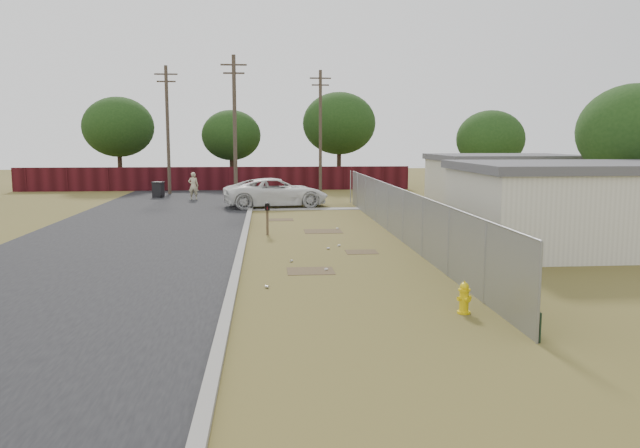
{
  "coord_description": "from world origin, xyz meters",
  "views": [
    {
      "loc": [
        -2.08,
        -23.22,
        3.92
      ],
      "look_at": [
        -0.32,
        -2.67,
        1.1
      ],
      "focal_mm": 35.0,
      "sensor_mm": 36.0,
      "label": 1
    }
  ],
  "objects": [
    {
      "name": "ground",
      "position": [
        0.0,
        0.0,
        0.0
      ],
      "size": [
        120.0,
        120.0,
        0.0
      ],
      "primitive_type": "plane",
      "color": "brown",
      "rests_on": "ground"
    },
    {
      "name": "pedestrian",
      "position": [
        -6.82,
        17.66,
        0.9
      ],
      "size": [
        0.66,
        0.43,
        1.8
      ],
      "primitive_type": "imported",
      "rotation": [
        0.0,
        0.0,
        3.15
      ],
      "color": "#BBB189",
      "rests_on": "ground"
    },
    {
      "name": "privacy_fence",
      "position": [
        -6.0,
        25.0,
        0.9
      ],
      "size": [
        30.0,
        0.12,
        1.8
      ],
      "primitive_type": "cube",
      "color": "#410D13",
      "rests_on": "ground"
    },
    {
      "name": "chainlink_fence",
      "position": [
        3.12,
        1.03,
        0.8
      ],
      "size": [
        0.1,
        27.06,
        2.02
      ],
      "color": "gray",
      "rests_on": "ground"
    },
    {
      "name": "houses",
      "position": [
        9.7,
        3.13,
        1.56
      ],
      "size": [
        9.3,
        17.24,
        3.1
      ],
      "color": "silver",
      "rests_on": "ground"
    },
    {
      "name": "scattered_litter",
      "position": [
        -0.35,
        -2.37,
        0.04
      ],
      "size": [
        3.2,
        10.73,
        0.07
      ],
      "color": "silver",
      "rests_on": "ground"
    },
    {
      "name": "street",
      "position": [
        -6.76,
        8.05,
        0.02
      ],
      "size": [
        15.1,
        60.0,
        0.12
      ],
      "color": "black",
      "rests_on": "ground"
    },
    {
      "name": "utility_poles",
      "position": [
        -3.67,
        20.67,
        4.69
      ],
      "size": [
        12.6,
        8.24,
        9.0
      ],
      "color": "#4E4234",
      "rests_on": "ground"
    },
    {
      "name": "pickup_truck",
      "position": [
        -1.54,
        12.92,
        0.84
      ],
      "size": [
        6.45,
        3.91,
        1.67
      ],
      "primitive_type": "imported",
      "rotation": [
        0.0,
        0.0,
        1.77
      ],
      "color": "white",
      "rests_on": "ground"
    },
    {
      "name": "mailbox",
      "position": [
        -2.07,
        2.23,
        1.06
      ],
      "size": [
        0.21,
        0.58,
        1.34
      ],
      "color": "brown",
      "rests_on": "ground"
    },
    {
      "name": "horizon_trees",
      "position": [
        0.84,
        23.56,
        4.63
      ],
      "size": [
        33.32,
        31.94,
        7.78
      ],
      "color": "#362218",
      "rests_on": "ground"
    },
    {
      "name": "fire_hydrant",
      "position": [
        2.35,
        -9.84,
        0.35
      ],
      "size": [
        0.37,
        0.37,
        0.75
      ],
      "color": "yellow",
      "rests_on": "ground"
    },
    {
      "name": "trash_bin",
      "position": [
        -9.36,
        19.38,
        0.55
      ],
      "size": [
        0.83,
        0.9,
        1.06
      ],
      "color": "black",
      "rests_on": "ground"
    }
  ]
}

